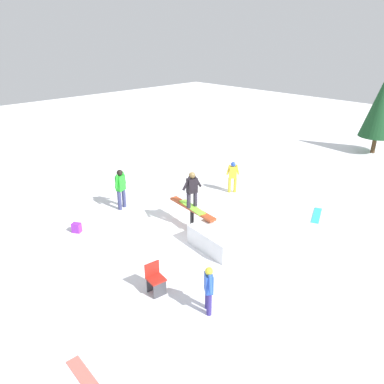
{
  "coord_description": "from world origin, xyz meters",
  "views": [
    {
      "loc": [
        -8.62,
        8.4,
        6.6
      ],
      "look_at": [
        0.0,
        0.0,
        1.4
      ],
      "focal_mm": 35.0,
      "sensor_mm": 36.0,
      "label": 1
    }
  ],
  "objects_px": {
    "loose_snowboard_cyan": "(317,215)",
    "loose_snowboard_coral": "(87,380)",
    "bystander_green": "(121,187)",
    "bystander_yellow": "(233,175)",
    "main_rider_on_rail": "(192,190)",
    "rail_feature": "(192,211)",
    "pine_tree_near": "(382,106)",
    "loose_snowboard_white": "(203,174)",
    "folding_chair": "(155,280)",
    "bystander_blue": "(209,287)",
    "backpack_on_snow": "(77,228)"
  },
  "relations": [
    {
      "from": "loose_snowboard_cyan",
      "to": "loose_snowboard_coral",
      "type": "relative_size",
      "value": 0.97
    },
    {
      "from": "bystander_green",
      "to": "bystander_yellow",
      "type": "height_order",
      "value": "bystander_green"
    },
    {
      "from": "main_rider_on_rail",
      "to": "loose_snowboard_cyan",
      "type": "xyz_separation_m",
      "value": [
        -2.71,
        -4.12,
        -1.46
      ]
    },
    {
      "from": "main_rider_on_rail",
      "to": "loose_snowboard_cyan",
      "type": "bearing_deg",
      "value": -111.28
    },
    {
      "from": "rail_feature",
      "to": "pine_tree_near",
      "type": "xyz_separation_m",
      "value": [
        -0.9,
        -13.96,
        2.04
      ]
    },
    {
      "from": "loose_snowboard_white",
      "to": "folding_chair",
      "type": "relative_size",
      "value": 1.61
    },
    {
      "from": "main_rider_on_rail",
      "to": "pine_tree_near",
      "type": "relative_size",
      "value": 0.31
    },
    {
      "from": "bystander_green",
      "to": "pine_tree_near",
      "type": "distance_m",
      "value": 15.5
    },
    {
      "from": "rail_feature",
      "to": "main_rider_on_rail",
      "type": "height_order",
      "value": "main_rider_on_rail"
    },
    {
      "from": "rail_feature",
      "to": "loose_snowboard_white",
      "type": "distance_m",
      "value": 5.51
    },
    {
      "from": "bystander_blue",
      "to": "folding_chair",
      "type": "height_order",
      "value": "bystander_blue"
    },
    {
      "from": "main_rider_on_rail",
      "to": "bystander_green",
      "type": "distance_m",
      "value": 3.3
    },
    {
      "from": "main_rider_on_rail",
      "to": "backpack_on_snow",
      "type": "distance_m",
      "value": 4.32
    },
    {
      "from": "main_rider_on_rail",
      "to": "pine_tree_near",
      "type": "height_order",
      "value": "pine_tree_near"
    },
    {
      "from": "rail_feature",
      "to": "backpack_on_snow",
      "type": "distance_m",
      "value": 4.15
    },
    {
      "from": "folding_chair",
      "to": "main_rider_on_rail",
      "type": "bearing_deg",
      "value": 38.86
    },
    {
      "from": "rail_feature",
      "to": "bystander_yellow",
      "type": "height_order",
      "value": "bystander_yellow"
    },
    {
      "from": "bystander_green",
      "to": "loose_snowboard_white",
      "type": "xyz_separation_m",
      "value": [
        0.41,
        -5.07,
        -0.91
      ]
    },
    {
      "from": "bystander_green",
      "to": "pine_tree_near",
      "type": "xyz_separation_m",
      "value": [
        -4.02,
        -14.86,
        1.79
      ]
    },
    {
      "from": "rail_feature",
      "to": "backpack_on_snow",
      "type": "relative_size",
      "value": 6.97
    },
    {
      "from": "loose_snowboard_cyan",
      "to": "backpack_on_snow",
      "type": "xyz_separation_m",
      "value": [
        5.32,
        7.31,
        0.16
      ]
    },
    {
      "from": "backpack_on_snow",
      "to": "pine_tree_near",
      "type": "bearing_deg",
      "value": 47.27
    },
    {
      "from": "bystander_yellow",
      "to": "rail_feature",
      "type": "bearing_deg",
      "value": -121.98
    },
    {
      "from": "folding_chair",
      "to": "bystander_yellow",
      "type": "bearing_deg",
      "value": 32.15
    },
    {
      "from": "loose_snowboard_coral",
      "to": "pine_tree_near",
      "type": "distance_m",
      "value": 20.37
    },
    {
      "from": "loose_snowboard_white",
      "to": "backpack_on_snow",
      "type": "relative_size",
      "value": 4.16
    },
    {
      "from": "loose_snowboard_coral",
      "to": "pine_tree_near",
      "type": "relative_size",
      "value": 0.32
    },
    {
      "from": "bystander_yellow",
      "to": "bystander_blue",
      "type": "height_order",
      "value": "bystander_yellow"
    },
    {
      "from": "loose_snowboard_white",
      "to": "backpack_on_snow",
      "type": "height_order",
      "value": "backpack_on_snow"
    },
    {
      "from": "loose_snowboard_cyan",
      "to": "loose_snowboard_coral",
      "type": "distance_m",
      "value": 10.23
    },
    {
      "from": "bystander_blue",
      "to": "pine_tree_near",
      "type": "xyz_separation_m",
      "value": [
        2.58,
        -16.78,
        1.97
      ]
    },
    {
      "from": "loose_snowboard_cyan",
      "to": "bystander_green",
      "type": "bearing_deg",
      "value": 107.73
    },
    {
      "from": "loose_snowboard_white",
      "to": "main_rider_on_rail",
      "type": "bearing_deg",
      "value": 94.76
    },
    {
      "from": "bystander_green",
      "to": "bystander_yellow",
      "type": "bearing_deg",
      "value": -43.17
    },
    {
      "from": "loose_snowboard_white",
      "to": "rail_feature",
      "type": "bearing_deg",
      "value": 94.76
    },
    {
      "from": "backpack_on_snow",
      "to": "pine_tree_near",
      "type": "relative_size",
      "value": 0.08
    },
    {
      "from": "loose_snowboard_white",
      "to": "pine_tree_near",
      "type": "relative_size",
      "value": 0.32
    },
    {
      "from": "main_rider_on_rail",
      "to": "pine_tree_near",
      "type": "xyz_separation_m",
      "value": [
        -0.9,
        -13.96,
        1.24
      ]
    },
    {
      "from": "bystander_yellow",
      "to": "backpack_on_snow",
      "type": "distance_m",
      "value": 6.93
    },
    {
      "from": "loose_snowboard_white",
      "to": "folding_chair",
      "type": "bearing_deg",
      "value": 90.81
    },
    {
      "from": "bystander_green",
      "to": "loose_snowboard_white",
      "type": "relative_size",
      "value": 1.16
    },
    {
      "from": "bystander_green",
      "to": "loose_snowboard_white",
      "type": "distance_m",
      "value": 5.17
    },
    {
      "from": "bystander_yellow",
      "to": "folding_chair",
      "type": "bearing_deg",
      "value": -115.05
    },
    {
      "from": "loose_snowboard_cyan",
      "to": "loose_snowboard_white",
      "type": "xyz_separation_m",
      "value": [
        6.25,
        -0.05,
        0.0
      ]
    },
    {
      "from": "bystander_blue",
      "to": "loose_snowboard_cyan",
      "type": "bearing_deg",
      "value": -46.83
    },
    {
      "from": "loose_snowboard_white",
      "to": "backpack_on_snow",
      "type": "distance_m",
      "value": 7.42
    },
    {
      "from": "loose_snowboard_coral",
      "to": "main_rider_on_rail",
      "type": "bearing_deg",
      "value": 120.64
    },
    {
      "from": "main_rider_on_rail",
      "to": "loose_snowboard_coral",
      "type": "distance_m",
      "value": 7.03
    },
    {
      "from": "loose_snowboard_cyan",
      "to": "loose_snowboard_coral",
      "type": "bearing_deg",
      "value": 159.63
    },
    {
      "from": "loose_snowboard_cyan",
      "to": "pine_tree_near",
      "type": "height_order",
      "value": "pine_tree_near"
    }
  ]
}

